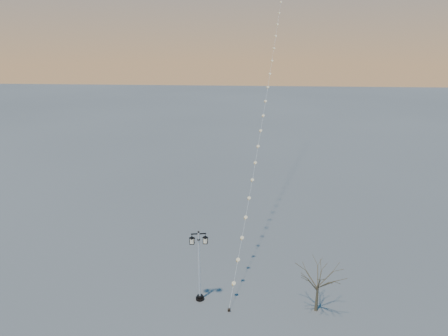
# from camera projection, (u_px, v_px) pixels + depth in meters

# --- Properties ---
(ground) EXTENTS (300.00, 300.00, 0.00)m
(ground) POSITION_uv_depth(u_px,v_px,m) (230.00, 303.00, 29.36)
(ground) COLOR #565758
(ground) RESTS_ON ground
(street_lamp) EXTENTS (1.44, 0.65, 5.72)m
(street_lamp) POSITION_uv_depth(u_px,v_px,m) (199.00, 263.00, 28.86)
(street_lamp) COLOR black
(street_lamp) RESTS_ON ground
(bare_tree) EXTENTS (2.30, 2.30, 3.82)m
(bare_tree) POSITION_uv_depth(u_px,v_px,m) (319.00, 279.00, 27.82)
(bare_tree) COLOR brown
(bare_tree) RESTS_ON ground
(kite_train) EXTENTS (6.84, 44.63, 34.14)m
(kite_train) POSITION_uv_depth(u_px,v_px,m) (271.00, 56.00, 43.98)
(kite_train) COLOR black
(kite_train) RESTS_ON ground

